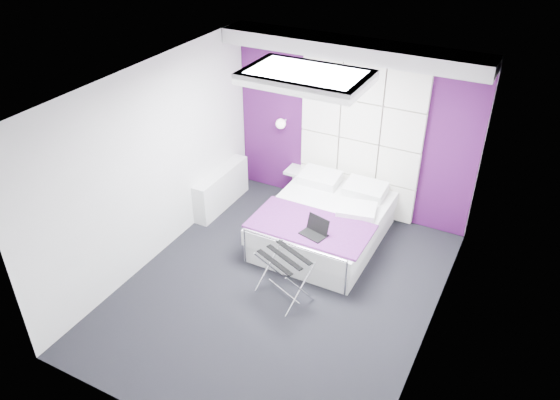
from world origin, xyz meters
name	(u,v)px	position (x,y,z in m)	size (l,w,h in m)	color
floor	(280,289)	(0.00, 0.00, 0.00)	(4.40, 4.40, 0.00)	black
ceiling	(280,89)	(0.00, 0.00, 2.60)	(4.40, 4.40, 0.00)	white
wall_back	(352,128)	(0.00, 2.20, 1.30)	(3.60, 3.60, 0.00)	silver
wall_left	(153,165)	(-1.80, 0.00, 1.30)	(4.40, 4.40, 0.00)	silver
wall_right	(441,245)	(1.80, 0.00, 1.30)	(4.40, 4.40, 0.00)	silver
accent_wall	(352,128)	(0.00, 2.19, 1.30)	(3.58, 0.02, 2.58)	#441048
soffit	(351,49)	(0.00, 1.95, 2.50)	(3.58, 0.50, 0.20)	silver
headboard	(360,140)	(0.15, 2.14, 1.17)	(1.80, 0.08, 2.30)	white
skylight	(306,76)	(0.00, 0.60, 2.55)	(1.36, 0.86, 0.12)	white
wall_lamp	(282,123)	(-1.05, 2.06, 1.22)	(0.15, 0.15, 0.15)	white
radiator	(221,189)	(-1.69, 1.30, 0.30)	(0.22, 1.20, 0.60)	silver
bed	(324,223)	(0.06, 1.19, 0.28)	(1.57, 1.89, 0.67)	silver
nightstand	(300,172)	(-0.72, 2.02, 0.50)	(0.41, 0.32, 0.05)	silver
luggage_rack	(284,276)	(0.10, -0.08, 0.30)	(0.60, 0.44, 0.59)	silver
laptop	(315,230)	(0.18, 0.60, 0.59)	(0.32, 0.23, 0.23)	black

